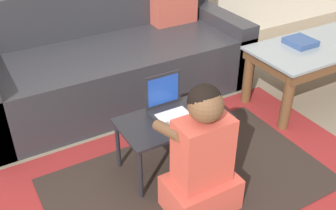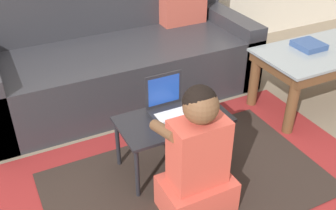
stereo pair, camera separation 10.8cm
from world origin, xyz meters
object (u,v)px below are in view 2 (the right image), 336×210
Objects in this scene: laptop at (170,110)px; book_on_table at (309,45)px; person_seated at (197,161)px; coffee_table at (333,56)px; laptop_desk at (173,124)px; computer_mouse at (204,109)px; couch at (120,59)px.

laptop reaches higher than book_on_table.
person_seated is at bearing -154.77° from book_on_table.
book_on_table is (1.22, 0.57, 0.14)m from person_seated.
book_on_table is at bearing 159.76° from coffee_table.
book_on_table is (1.17, 0.19, 0.08)m from laptop.
computer_mouse reaches higher than laptop_desk.
couch reaches higher than person_seated.
book_on_table reaches higher than coffee_table.
computer_mouse is at bearing -166.15° from book_on_table.
coffee_table is at bearing 19.81° from person_seated.
laptop_desk is at bearing -173.47° from coffee_table.
couch is 1.36m from book_on_table.
computer_mouse is at bearing -6.33° from laptop_desk.
coffee_table is at bearing -20.24° from book_on_table.
book_on_table is (1.12, -0.75, 0.18)m from couch.
person_seated is 1.35m from book_on_table.
book_on_table is at bearing 9.19° from laptop.
book_on_table is (0.99, 0.24, 0.10)m from computer_mouse.
laptop_desk is (-1.35, -0.15, -0.07)m from coffee_table.
coffee_table is at bearing 8.49° from computer_mouse.
coffee_table is 5.10× the size of laptop.
book_on_table is (-0.19, 0.07, 0.09)m from coffee_table.
computer_mouse is (-1.17, -0.17, -0.01)m from coffee_table.
person_seated is (-0.05, -0.38, -0.06)m from laptop.
person_seated reaches higher than book_on_table.
couch is at bearing 146.33° from book_on_table.
laptop is at bearing 83.15° from person_seated.
couch is 1.54m from coffee_table.
couch is 0.97m from laptop_desk.
couch is at bearing 85.84° from person_seated.
couch is 2.73× the size of person_seated.
person_seated reaches higher than laptop_desk.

